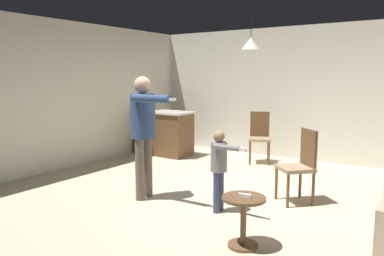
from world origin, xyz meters
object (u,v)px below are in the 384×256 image
(dining_chair_near_wall, at_px, (260,135))
(person_adult, at_px, (144,124))
(spare_remote_on_table, at_px, (245,196))
(person_child, at_px, (220,162))
(side_table_by_couch, at_px, (243,215))
(dining_chair_by_counter, at_px, (300,163))
(kitchen_counter, at_px, (164,133))

(dining_chair_near_wall, bearing_deg, person_adult, 57.85)
(dining_chair_near_wall, bearing_deg, spare_remote_on_table, 87.22)
(person_child, height_order, spare_remote_on_table, person_child)
(person_child, distance_m, spare_remote_on_table, 1.04)
(side_table_by_couch, relative_size, dining_chair_by_counter, 0.52)
(side_table_by_couch, xyz_separation_m, dining_chair_near_wall, (-1.46, 3.61, 0.22))
(dining_chair_near_wall, bearing_deg, side_table_by_couch, 87.01)
(dining_chair_near_wall, xyz_separation_m, spare_remote_on_table, (1.48, -3.62, -0.01))
(kitchen_counter, relative_size, person_adult, 0.74)
(person_adult, bearing_deg, dining_chair_by_counter, 116.90)
(kitchen_counter, bearing_deg, person_adult, -56.67)
(kitchen_counter, distance_m, dining_chair_by_counter, 3.81)
(person_adult, xyz_separation_m, person_child, (1.13, 0.12, -0.41))
(kitchen_counter, height_order, spare_remote_on_table, kitchen_counter)
(person_adult, relative_size, spare_remote_on_table, 13.09)
(person_adult, relative_size, dining_chair_by_counter, 1.70)
(side_table_by_couch, xyz_separation_m, person_adult, (-1.84, 0.61, 0.73))
(dining_chair_by_counter, bearing_deg, person_adult, 73.68)
(dining_chair_near_wall, relative_size, spare_remote_on_table, 7.69)
(dining_chair_by_counter, bearing_deg, spare_remote_on_table, 134.24)
(kitchen_counter, distance_m, spare_remote_on_table, 4.72)
(dining_chair_by_counter, xyz_separation_m, spare_remote_on_table, (0.01, -1.67, -0.01))
(side_table_by_couch, distance_m, person_child, 1.06)
(dining_chair_by_counter, distance_m, dining_chair_near_wall, 2.44)
(side_table_by_couch, height_order, person_child, person_child)
(kitchen_counter, bearing_deg, dining_chair_by_counter, -22.80)
(person_child, xyz_separation_m, dining_chair_near_wall, (-0.75, 2.88, -0.10))
(dining_chair_near_wall, bearing_deg, kitchen_counter, -11.96)
(person_adult, bearing_deg, person_child, 93.14)
(dining_chair_near_wall, height_order, spare_remote_on_table, dining_chair_near_wall)
(kitchen_counter, height_order, dining_chair_by_counter, dining_chair_by_counter)
(side_table_by_couch, bearing_deg, dining_chair_near_wall, 111.98)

